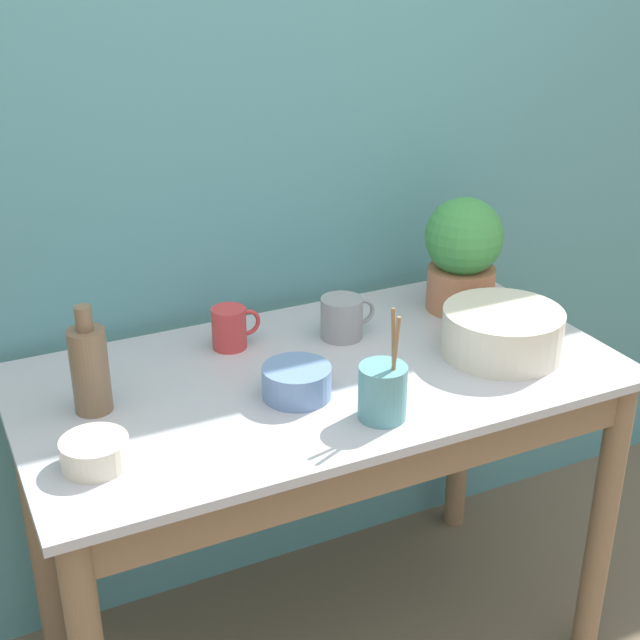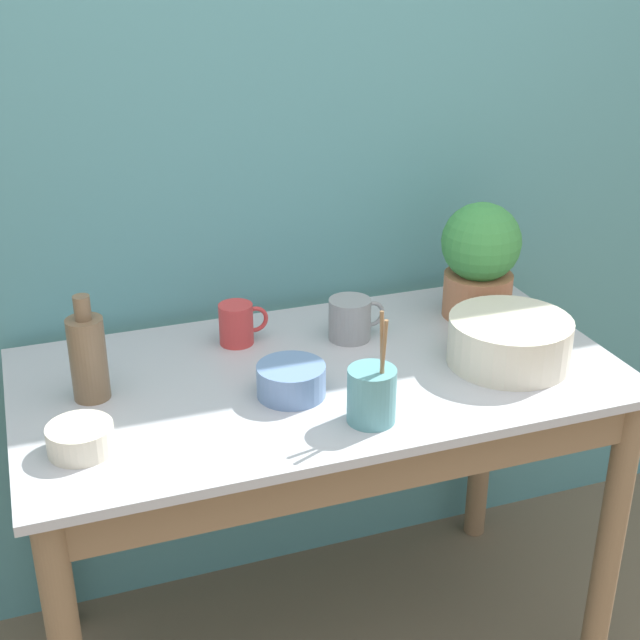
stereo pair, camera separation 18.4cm
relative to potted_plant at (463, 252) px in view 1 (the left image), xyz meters
name	(u,v)px [view 1 (the left image)]	position (x,y,z in m)	size (l,w,h in m)	color
wall_back	(245,138)	(-0.45, 0.24, 0.27)	(6.00, 0.05, 2.40)	teal
counter_table	(325,439)	(-0.45, -0.18, -0.30)	(1.27, 0.67, 0.78)	#846647
potted_plant	(463,252)	(0.00, 0.00, 0.00)	(0.19, 0.19, 0.28)	#B7704C
bowl_wash_large	(502,332)	(-0.06, -0.25, -0.09)	(0.26, 0.26, 0.10)	beige
bottle_tall	(90,368)	(-0.92, -0.10, -0.05)	(0.07, 0.07, 0.22)	brown
mug_grey	(343,318)	(-0.33, -0.02, -0.10)	(0.13, 0.10, 0.10)	gray
mug_red	(230,328)	(-0.58, 0.04, -0.10)	(0.11, 0.08, 0.09)	#C63838
bowl_small_cream	(95,452)	(-0.96, -0.30, -0.12)	(0.12, 0.12, 0.05)	beige
bowl_small_blue	(297,382)	(-0.54, -0.23, -0.11)	(0.14, 0.14, 0.07)	#6684B2
utensil_cup	(383,391)	(-0.43, -0.37, -0.09)	(0.09, 0.09, 0.23)	#569399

